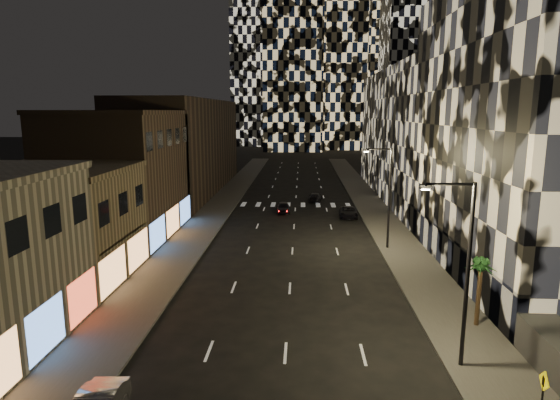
# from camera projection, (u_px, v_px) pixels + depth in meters

# --- Properties ---
(sidewalk_left) EXTENTS (4.00, 120.00, 0.15)m
(sidewalk_left) POSITION_uv_depth(u_px,v_px,m) (221.00, 204.00, 62.92)
(sidewalk_left) COLOR #47443F
(sidewalk_left) RESTS_ON ground
(sidewalk_right) EXTENTS (4.00, 120.00, 0.15)m
(sidewalk_right) POSITION_uv_depth(u_px,v_px,m) (371.00, 205.00, 62.01)
(sidewalk_right) COLOR #47443F
(sidewalk_right) RESTS_ON ground
(curb_left) EXTENTS (0.20, 120.00, 0.15)m
(curb_left) POSITION_uv_depth(u_px,v_px,m) (237.00, 204.00, 62.82)
(curb_left) COLOR #4C4C47
(curb_left) RESTS_ON ground
(curb_right) EXTENTS (0.20, 120.00, 0.15)m
(curb_right) POSITION_uv_depth(u_px,v_px,m) (355.00, 205.00, 62.11)
(curb_right) COLOR #4C4C47
(curb_right) RESTS_ON ground
(retail_tan) EXTENTS (10.00, 10.00, 8.00)m
(retail_tan) POSITION_uv_depth(u_px,v_px,m) (57.00, 227.00, 34.04)
(retail_tan) COLOR #7E6A4C
(retail_tan) RESTS_ON ground
(retail_brown) EXTENTS (10.00, 15.00, 12.00)m
(retail_brown) POSITION_uv_depth(u_px,v_px,m) (121.00, 176.00, 45.93)
(retail_brown) COLOR #483728
(retail_brown) RESTS_ON ground
(retail_filler_left) EXTENTS (10.00, 40.00, 14.00)m
(retail_filler_left) POSITION_uv_depth(u_px,v_px,m) (186.00, 146.00, 71.75)
(retail_filler_left) COLOR #483728
(retail_filler_left) RESTS_ON ground
(midrise_base) EXTENTS (0.60, 25.00, 3.00)m
(midrise_base) POSITION_uv_depth(u_px,v_px,m) (448.00, 251.00, 36.62)
(midrise_base) COLOR #383838
(midrise_base) RESTS_ON ground
(midrise_filler_right) EXTENTS (16.00, 40.00, 18.00)m
(midrise_filler_right) POSITION_uv_depth(u_px,v_px,m) (436.00, 135.00, 66.76)
(midrise_filler_right) COLOR #232326
(midrise_filler_right) RESTS_ON ground
(streetlight_near) EXTENTS (2.55, 0.25, 9.00)m
(streetlight_near) POSITION_uv_depth(u_px,v_px,m) (463.00, 262.00, 21.85)
(streetlight_near) COLOR black
(streetlight_near) RESTS_ON sidewalk_right
(streetlight_far) EXTENTS (2.55, 0.25, 9.00)m
(streetlight_far) POSITION_uv_depth(u_px,v_px,m) (387.00, 191.00, 41.47)
(streetlight_far) COLOR black
(streetlight_far) RESTS_ON sidewalk_right
(car_dark_midlane) EXTENTS (1.74, 3.89, 1.30)m
(car_dark_midlane) POSITION_uv_depth(u_px,v_px,m) (283.00, 207.00, 57.50)
(car_dark_midlane) COLOR black
(car_dark_midlane) RESTS_ON ground
(car_dark_oncoming) EXTENTS (2.05, 4.17, 1.17)m
(car_dark_oncoming) POSITION_uv_depth(u_px,v_px,m) (315.00, 197.00, 64.75)
(car_dark_oncoming) COLOR black
(car_dark_oncoming) RESTS_ON ground
(car_dark_rightlane) EXTENTS (2.29, 4.54, 1.23)m
(car_dark_rightlane) POSITION_uv_depth(u_px,v_px,m) (349.00, 212.00, 54.94)
(car_dark_rightlane) COLOR black
(car_dark_rightlane) RESTS_ON ground
(ped_sign) EXTENTS (0.12, 0.83, 2.48)m
(ped_sign) POSITION_uv_depth(u_px,v_px,m) (543.00, 391.00, 17.83)
(ped_sign) COLOR black
(ped_sign) RESTS_ON sidewalk_right
(palm_tree) EXTENTS (2.05, 2.02, 4.02)m
(palm_tree) POSITION_uv_depth(u_px,v_px,m) (481.00, 270.00, 26.46)
(palm_tree) COLOR #47331E
(palm_tree) RESTS_ON sidewalk_right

